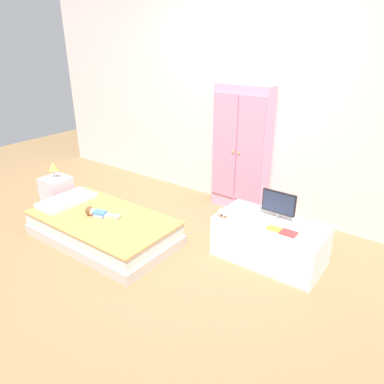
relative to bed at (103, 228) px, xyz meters
The scene contains 13 objects.
ground_plane 0.69m from the bed, ahead, with size 10.00×10.00×0.02m, color #99754C.
back_wall 2.18m from the bed, 68.36° to the left, with size 6.40×0.05×2.70m, color silver.
bed is the anchor object (origin of this frame).
pillow 0.61m from the bed, behind, with size 0.32×0.61×0.05m, color white.
doll 0.18m from the bed, 159.30° to the right, with size 0.38×0.20×0.10m.
nightstand 1.06m from the bed, behind, with size 0.31×0.31×0.41m, color silver.
table_lamp 1.13m from the bed, behind, with size 0.11×0.11×0.20m.
wardrobe 1.82m from the bed, 63.00° to the left, with size 0.68×0.26×1.51m.
tv_stand 1.72m from the bed, 23.62° to the left, with size 1.01×0.53×0.41m, color white.
tv_monitor 1.83m from the bed, 26.10° to the left, with size 0.32×0.10×0.27m.
rocking_horse_toy 1.31m from the bed, 23.55° to the left, with size 0.10×0.04×0.12m.
book_yellow 1.77m from the bed, 19.06° to the left, with size 0.13×0.09×0.01m, color gold.
book_red 1.90m from the bed, 17.68° to the left, with size 0.14×0.11×0.02m, color #CC3838.
Camera 1 is at (2.06, -2.23, 1.99)m, focal length 33.63 mm.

